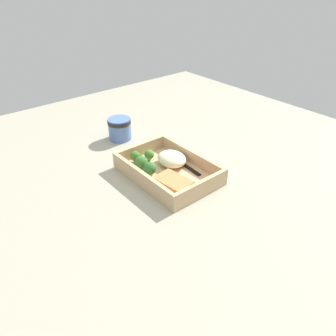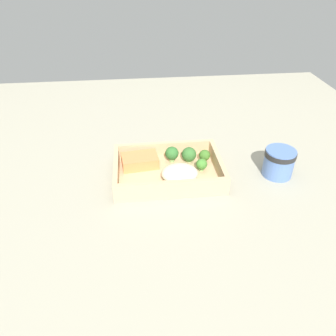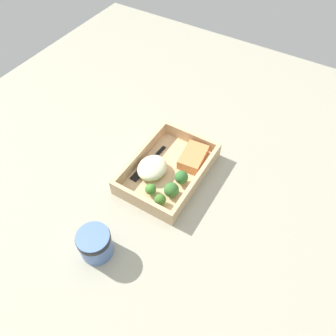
% 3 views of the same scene
% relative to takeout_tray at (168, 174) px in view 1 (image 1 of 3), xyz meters
% --- Properties ---
extents(ground_plane, '(1.60, 1.60, 0.02)m').
position_rel_takeout_tray_xyz_m(ground_plane, '(0.00, 0.00, -0.02)').
color(ground_plane, '#9E9A86').
extents(takeout_tray, '(0.29, 0.20, 0.01)m').
position_rel_takeout_tray_xyz_m(takeout_tray, '(0.00, 0.00, 0.00)').
color(takeout_tray, tan).
rests_on(takeout_tray, ground_plane).
extents(tray_rim, '(0.29, 0.20, 0.04)m').
position_rel_takeout_tray_xyz_m(tray_rim, '(0.00, 0.00, 0.03)').
color(tray_rim, tan).
rests_on(tray_rim, takeout_tray).
extents(salmon_fillet, '(0.11, 0.08, 0.03)m').
position_rel_takeout_tray_xyz_m(salmon_fillet, '(-0.07, 0.04, 0.02)').
color(salmon_fillet, '#E6854B').
rests_on(salmon_fillet, takeout_tray).
extents(mashed_potatoes, '(0.10, 0.08, 0.04)m').
position_rel_takeout_tray_xyz_m(mashed_potatoes, '(0.03, -0.04, 0.03)').
color(mashed_potatoes, beige).
rests_on(mashed_potatoes, takeout_tray).
extents(broccoli_floret_1, '(0.04, 0.04, 0.04)m').
position_rel_takeout_tray_xyz_m(broccoli_floret_1, '(0.07, 0.05, 0.03)').
color(broccoli_floret_1, '#81AF5F').
rests_on(broccoli_floret_1, takeout_tray).
extents(broccoli_floret_2, '(0.03, 0.03, 0.04)m').
position_rel_takeout_tray_xyz_m(broccoli_floret_2, '(0.11, 0.04, 0.03)').
color(broccoli_floret_2, '#799759').
rests_on(broccoli_floret_2, takeout_tray).
extents(broccoli_floret_3, '(0.03, 0.03, 0.04)m').
position_rel_takeout_tray_xyz_m(broccoli_floret_3, '(0.09, 0.00, 0.03)').
color(broccoli_floret_3, '#82AE67').
rests_on(broccoli_floret_3, takeout_tray).
extents(broccoli_floret_4, '(0.04, 0.04, 0.05)m').
position_rel_takeout_tray_xyz_m(broccoli_floret_4, '(0.02, 0.05, 0.03)').
color(broccoli_floret_4, '#80A964').
rests_on(broccoli_floret_4, takeout_tray).
extents(fork, '(0.16, 0.03, 0.00)m').
position_rel_takeout_tray_xyz_m(fork, '(0.01, -0.06, 0.01)').
color(fork, black).
rests_on(fork, takeout_tray).
extents(paper_cup, '(0.08, 0.08, 0.08)m').
position_rel_takeout_tray_xyz_m(paper_cup, '(0.30, -0.02, 0.04)').
color(paper_cup, '#5374B3').
rests_on(paper_cup, ground_plane).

